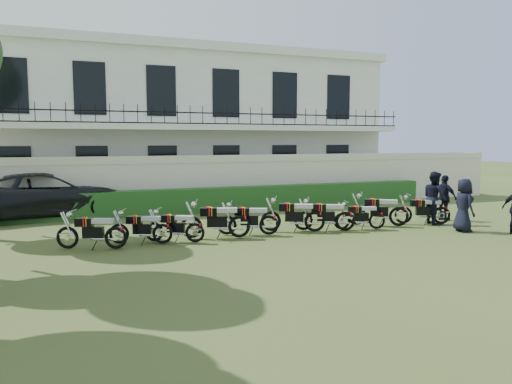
# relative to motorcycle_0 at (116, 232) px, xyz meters

# --- Properties ---
(ground) EXTENTS (100.00, 100.00, 0.00)m
(ground) POSITION_rel_motorcycle_0_xyz_m (4.49, -1.36, -0.48)
(ground) COLOR #37491D
(ground) RESTS_ON ground
(perimeter_wall) EXTENTS (30.00, 0.35, 2.30)m
(perimeter_wall) POSITION_rel_motorcycle_0_xyz_m (4.49, 6.64, 0.69)
(perimeter_wall) COLOR beige
(perimeter_wall) RESTS_ON ground
(hedge) EXTENTS (18.00, 0.60, 1.00)m
(hedge) POSITION_rel_motorcycle_0_xyz_m (5.49, 5.84, 0.02)
(hedge) COLOR #274B1A
(hedge) RESTS_ON ground
(building) EXTENTS (20.40, 9.60, 7.40)m
(building) POSITION_rel_motorcycle_0_xyz_m (4.49, 12.60, 3.23)
(building) COLOR white
(building) RESTS_ON ground
(motorcycle_0) EXTENTS (1.80, 0.89, 1.04)m
(motorcycle_0) POSITION_rel_motorcycle_0_xyz_m (0.00, 0.00, 0.00)
(motorcycle_0) COLOR black
(motorcycle_0) RESTS_ON ground
(motorcycle_1) EXTENTS (1.70, 0.82, 0.98)m
(motorcycle_1) POSITION_rel_motorcycle_0_xyz_m (1.30, 0.23, -0.03)
(motorcycle_1) COLOR black
(motorcycle_1) RESTS_ON ground
(motorcycle_2) EXTENTS (1.59, 0.95, 0.97)m
(motorcycle_2) POSITION_rel_motorcycle_0_xyz_m (2.20, 0.06, -0.04)
(motorcycle_2) COLOR black
(motorcycle_2) RESTS_ON ground
(motorcycle_3) EXTENTS (2.02, 0.86, 1.14)m
(motorcycle_3) POSITION_rel_motorcycle_0_xyz_m (3.61, 0.25, 0.04)
(motorcycle_3) COLOR black
(motorcycle_3) RESTS_ON ground
(motorcycle_4) EXTENTS (1.80, 0.89, 1.04)m
(motorcycle_4) POSITION_rel_motorcycle_0_xyz_m (4.62, 0.33, -0.00)
(motorcycle_4) COLOR black
(motorcycle_4) RESTS_ON ground
(motorcycle_5) EXTENTS (1.88, 1.04, 1.12)m
(motorcycle_5) POSITION_rel_motorcycle_0_xyz_m (6.17, 0.26, 0.03)
(motorcycle_5) COLOR black
(motorcycle_5) RESTS_ON ground
(motorcycle_6) EXTENTS (1.80, 0.99, 1.07)m
(motorcycle_6) POSITION_rel_motorcycle_0_xyz_m (7.17, 0.05, 0.01)
(motorcycle_6) COLOR black
(motorcycle_6) RESTS_ON ground
(motorcycle_7) EXTENTS (1.67, 0.71, 0.94)m
(motorcycle_7) POSITION_rel_motorcycle_0_xyz_m (8.32, -0.05, -0.05)
(motorcycle_7) COLOR black
(motorcycle_7) RESTS_ON ground
(motorcycle_8) EXTENTS (1.82, 1.17, 1.13)m
(motorcycle_8) POSITION_rel_motorcycle_0_xyz_m (9.33, 0.12, 0.04)
(motorcycle_8) COLOR black
(motorcycle_8) RESTS_ON ground
(motorcycle_9) EXTENTS (1.79, 0.94, 1.05)m
(motorcycle_9) POSITION_rel_motorcycle_0_xyz_m (10.99, -0.07, 0.00)
(motorcycle_9) COLOR black
(motorcycle_9) RESTS_ON ground
(suv) EXTENTS (6.61, 3.76, 1.74)m
(suv) POSITION_rel_motorcycle_0_xyz_m (-1.84, 6.75, 0.39)
(suv) COLOR black
(suv) RESTS_ON ground
(officer_3) EXTENTS (0.68, 0.92, 1.72)m
(officer_3) POSITION_rel_motorcycle_0_xyz_m (10.70, -1.36, 0.38)
(officer_3) COLOR black
(officer_3) RESTS_ON ground
(officer_4) EXTENTS (0.86, 1.02, 1.86)m
(officer_4) POSITION_rel_motorcycle_0_xyz_m (10.87, 0.18, 0.45)
(officer_4) COLOR black
(officer_4) RESTS_ON ground
(officer_5) EXTENTS (0.62, 1.04, 1.67)m
(officer_5) POSITION_rel_motorcycle_0_xyz_m (11.76, 0.67, 0.35)
(officer_5) COLOR black
(officer_5) RESTS_ON ground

